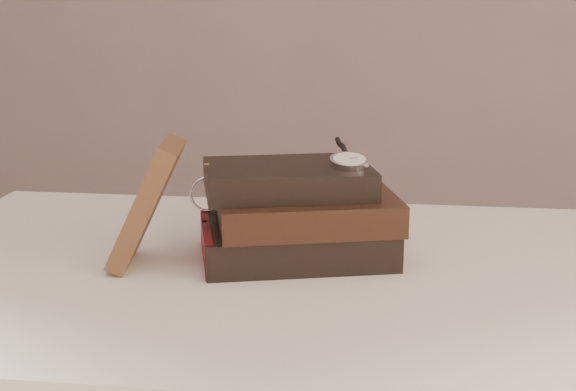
# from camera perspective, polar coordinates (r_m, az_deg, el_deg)

# --- Properties ---
(table) EXTENTS (1.00, 0.60, 0.75)m
(table) POSITION_cam_1_polar(r_m,az_deg,el_deg) (0.96, 1.60, -10.35)
(table) COLOR white
(table) RESTS_ON ground
(book_stack) EXTENTS (0.26, 0.20, 0.11)m
(book_stack) POSITION_cam_1_polar(r_m,az_deg,el_deg) (0.95, 0.68, -1.41)
(book_stack) COLOR black
(book_stack) RESTS_ON table
(journal) EXTENTS (0.10, 0.10, 0.15)m
(journal) POSITION_cam_1_polar(r_m,az_deg,el_deg) (0.93, -9.95, -0.53)
(journal) COLOR #402818
(journal) RESTS_ON table
(pocket_watch) EXTENTS (0.06, 0.15, 0.02)m
(pocket_watch) POSITION_cam_1_polar(r_m,az_deg,el_deg) (0.94, 4.30, 2.52)
(pocket_watch) COLOR silver
(pocket_watch) RESTS_ON book_stack
(eyeglasses) EXTENTS (0.12, 0.13, 0.04)m
(eyeglasses) POSITION_cam_1_polar(r_m,az_deg,el_deg) (1.01, -4.39, 0.19)
(eyeglasses) COLOR silver
(eyeglasses) RESTS_ON book_stack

